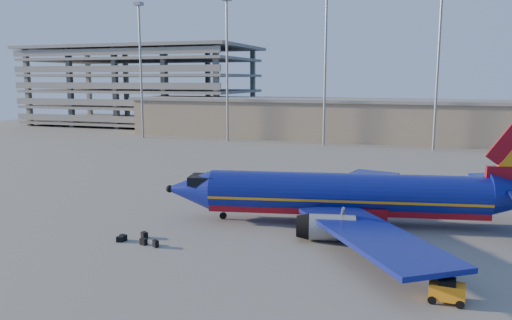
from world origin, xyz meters
name	(u,v)px	position (x,y,z in m)	size (l,w,h in m)	color
ground	(282,202)	(0.00, 0.00, 0.00)	(220.00, 220.00, 0.00)	slate
terminal_building	(408,120)	(10.00, 58.00, 4.32)	(122.00, 16.00, 8.50)	gray
parking_garage	(143,82)	(-62.00, 74.05, 11.73)	(62.00, 32.00, 21.40)	slate
light_mast_row	(380,52)	(5.00, 46.00, 17.55)	(101.60, 1.60, 28.65)	gray
aircraft_main	(355,196)	(8.15, -5.38, 2.53)	(34.59, 32.94, 11.83)	navy
baggage_tug	(447,291)	(15.43, -19.55, 0.74)	(2.03, 1.30, 1.41)	orange
luggage_pile	(137,239)	(-7.24, -16.00, 0.24)	(3.90, 2.23, 0.55)	black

